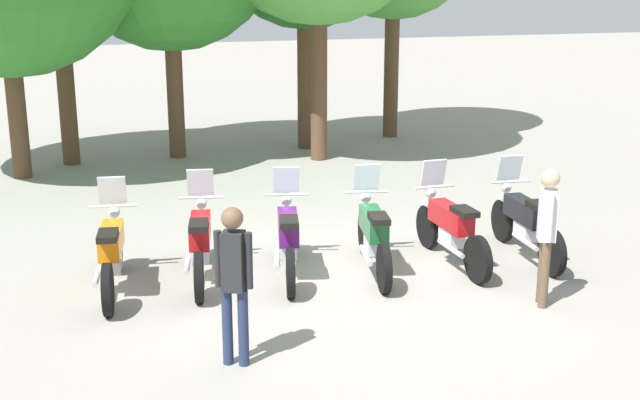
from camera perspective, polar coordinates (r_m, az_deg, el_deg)
ground_plane at (r=11.28m, az=0.77°, el=-5.05°), size 80.00×80.00×0.00m
motorcycle_0 at (r=10.84m, az=-14.18°, el=-3.49°), size 0.68×2.18×1.37m
motorcycle_1 at (r=11.03m, az=-8.26°, el=-2.85°), size 0.75×2.17×1.37m
motorcycle_2 at (r=11.08m, az=-2.22°, el=-2.62°), size 0.79×2.15×1.37m
motorcycle_3 at (r=11.24m, az=3.70°, el=-2.38°), size 0.74×2.17×1.37m
motorcycle_4 at (r=11.65m, az=8.99°, el=-1.90°), size 0.62×2.19×1.37m
motorcycle_5 at (r=12.14m, az=13.99°, el=-1.46°), size 0.62×2.19×1.37m
person_0 at (r=8.42m, az=-5.97°, el=-5.12°), size 0.39×0.30×1.70m
person_1 at (r=10.27m, az=15.39°, el=-1.77°), size 0.30×0.40×1.71m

